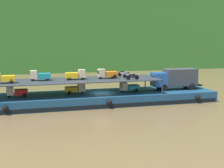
{
  "coord_description": "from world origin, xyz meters",
  "views": [
    {
      "loc": [
        -11.61,
        -45.9,
        9.75
      ],
      "look_at": [
        1.47,
        0.0,
        2.7
      ],
      "focal_mm": 54.31,
      "sensor_mm": 36.0,
      "label": 1
    }
  ],
  "objects_px": {
    "motorcycle_upper_stbd": "(124,73)",
    "cargo_barge": "(102,98)",
    "mini_truck_lower_mid": "(129,87)",
    "mini_truck_upper_bow": "(107,74)",
    "mini_truck_upper_stern": "(3,78)",
    "mini_truck_upper_mid": "(40,76)",
    "covered_lorry": "(175,78)",
    "motorcycle_upper_centre": "(129,75)",
    "mini_truck_upper_fore": "(76,75)",
    "mini_truck_lower_aft": "(75,89)",
    "mini_truck_lower_stern": "(17,92)",
    "motorcycle_upper_port": "(133,77)"
  },
  "relations": [
    {
      "from": "mini_truck_lower_stern",
      "to": "motorcycle_upper_stbd",
      "type": "xyz_separation_m",
      "value": [
        15.54,
        1.9,
        1.74
      ]
    },
    {
      "from": "mini_truck_lower_aft",
      "to": "mini_truck_upper_stern",
      "type": "height_order",
      "value": "mini_truck_upper_stern"
    },
    {
      "from": "motorcycle_upper_stbd",
      "to": "cargo_barge",
      "type": "bearing_deg",
      "value": -152.51
    },
    {
      "from": "cargo_barge",
      "to": "mini_truck_upper_fore",
      "type": "height_order",
      "value": "mini_truck_upper_fore"
    },
    {
      "from": "mini_truck_lower_aft",
      "to": "mini_truck_upper_stern",
      "type": "distance_m",
      "value": 9.78
    },
    {
      "from": "cargo_barge",
      "to": "mini_truck_upper_stern",
      "type": "height_order",
      "value": "mini_truck_upper_stern"
    },
    {
      "from": "mini_truck_upper_mid",
      "to": "mini_truck_lower_mid",
      "type": "bearing_deg",
      "value": -3.46
    },
    {
      "from": "mini_truck_lower_stern",
      "to": "mini_truck_upper_stern",
      "type": "relative_size",
      "value": 1.0
    },
    {
      "from": "mini_truck_lower_stern",
      "to": "motorcycle_upper_centre",
      "type": "height_order",
      "value": "motorcycle_upper_centre"
    },
    {
      "from": "mini_truck_upper_mid",
      "to": "mini_truck_upper_stern",
      "type": "bearing_deg",
      "value": -164.16
    },
    {
      "from": "mini_truck_upper_stern",
      "to": "mini_truck_upper_bow",
      "type": "xyz_separation_m",
      "value": [
        14.0,
        0.96,
        0.0
      ]
    },
    {
      "from": "mini_truck_lower_stern",
      "to": "mini_truck_upper_stern",
      "type": "xyz_separation_m",
      "value": [
        -1.56,
        -0.86,
        2.0
      ]
    },
    {
      "from": "mini_truck_lower_stern",
      "to": "mini_truck_upper_fore",
      "type": "relative_size",
      "value": 0.99
    },
    {
      "from": "covered_lorry",
      "to": "motorcycle_upper_centre",
      "type": "distance_m",
      "value": 7.31
    },
    {
      "from": "covered_lorry",
      "to": "mini_truck_upper_stern",
      "type": "bearing_deg",
      "value": -178.49
    },
    {
      "from": "mini_truck_lower_aft",
      "to": "mini_truck_upper_fore",
      "type": "bearing_deg",
      "value": -84.64
    },
    {
      "from": "mini_truck_upper_stern",
      "to": "cargo_barge",
      "type": "bearing_deg",
      "value": 3.21
    },
    {
      "from": "mini_truck_lower_stern",
      "to": "covered_lorry",
      "type": "bearing_deg",
      "value": -0.54
    },
    {
      "from": "mini_truck_lower_mid",
      "to": "motorcycle_upper_centre",
      "type": "bearing_deg",
      "value": 71.77
    },
    {
      "from": "cargo_barge",
      "to": "mini_truck_upper_stern",
      "type": "distance_m",
      "value": 13.68
    },
    {
      "from": "mini_truck_lower_mid",
      "to": "mini_truck_upper_fore",
      "type": "distance_m",
      "value": 7.94
    },
    {
      "from": "mini_truck_lower_mid",
      "to": "mini_truck_upper_stern",
      "type": "xyz_separation_m",
      "value": [
        -17.19,
        -0.57,
        2.0
      ]
    },
    {
      "from": "mini_truck_lower_stern",
      "to": "mini_truck_upper_stern",
      "type": "distance_m",
      "value": 2.68
    },
    {
      "from": "mini_truck_upper_mid",
      "to": "mini_truck_lower_stern",
      "type": "bearing_deg",
      "value": -171.53
    },
    {
      "from": "cargo_barge",
      "to": "mini_truck_lower_aft",
      "type": "height_order",
      "value": "mini_truck_lower_aft"
    },
    {
      "from": "covered_lorry",
      "to": "motorcycle_upper_centre",
      "type": "height_order",
      "value": "covered_lorry"
    },
    {
      "from": "cargo_barge",
      "to": "mini_truck_upper_stern",
      "type": "xyz_separation_m",
      "value": [
        -13.22,
        -0.74,
        3.44
      ]
    },
    {
      "from": "motorcycle_upper_centre",
      "to": "mini_truck_upper_stern",
      "type": "bearing_deg",
      "value": -177.47
    },
    {
      "from": "covered_lorry",
      "to": "mini_truck_upper_mid",
      "type": "bearing_deg",
      "value": 178.04
    },
    {
      "from": "mini_truck_lower_mid",
      "to": "mini_truck_upper_fore",
      "type": "height_order",
      "value": "mini_truck_upper_fore"
    },
    {
      "from": "mini_truck_lower_stern",
      "to": "motorcycle_upper_port",
      "type": "xyz_separation_m",
      "value": [
        15.52,
        -2.1,
        1.74
      ]
    },
    {
      "from": "motorcycle_upper_port",
      "to": "motorcycle_upper_stbd",
      "type": "relative_size",
      "value": 1.0
    },
    {
      "from": "mini_truck_upper_stern",
      "to": "mini_truck_upper_mid",
      "type": "xyz_separation_m",
      "value": [
        4.67,
        1.32,
        0.0
      ]
    },
    {
      "from": "motorcycle_upper_centre",
      "to": "cargo_barge",
      "type": "bearing_deg",
      "value": -179.7
    },
    {
      "from": "covered_lorry",
      "to": "mini_truck_upper_bow",
      "type": "bearing_deg",
      "value": 178.28
    },
    {
      "from": "mini_truck_lower_mid",
      "to": "motorcycle_upper_port",
      "type": "bearing_deg",
      "value": -93.5
    },
    {
      "from": "mini_truck_lower_aft",
      "to": "mini_truck_upper_mid",
      "type": "height_order",
      "value": "mini_truck_upper_mid"
    },
    {
      "from": "covered_lorry",
      "to": "motorcycle_upper_centre",
      "type": "xyz_separation_m",
      "value": [
        -7.27,
        0.12,
        0.74
      ]
    },
    {
      "from": "mini_truck_lower_mid",
      "to": "mini_truck_upper_stern",
      "type": "distance_m",
      "value": 17.31
    },
    {
      "from": "mini_truck_lower_stern",
      "to": "mini_truck_lower_mid",
      "type": "relative_size",
      "value": 0.99
    },
    {
      "from": "mini_truck_upper_fore",
      "to": "mini_truck_upper_bow",
      "type": "height_order",
      "value": "same"
    },
    {
      "from": "mini_truck_lower_mid",
      "to": "mini_truck_upper_bow",
      "type": "height_order",
      "value": "mini_truck_upper_bow"
    },
    {
      "from": "motorcycle_upper_stbd",
      "to": "mini_truck_lower_stern",
      "type": "bearing_deg",
      "value": -173.04
    },
    {
      "from": "mini_truck_upper_stern",
      "to": "mini_truck_upper_mid",
      "type": "bearing_deg",
      "value": 15.84
    },
    {
      "from": "mini_truck_upper_fore",
      "to": "motorcycle_upper_stbd",
      "type": "bearing_deg",
      "value": 13.2
    },
    {
      "from": "mini_truck_upper_mid",
      "to": "motorcycle_upper_stbd",
      "type": "height_order",
      "value": "mini_truck_upper_mid"
    },
    {
      "from": "mini_truck_lower_aft",
      "to": "mini_truck_upper_fore",
      "type": "distance_m",
      "value": 2.02
    },
    {
      "from": "cargo_barge",
      "to": "mini_truck_upper_stern",
      "type": "bearing_deg",
      "value": -176.79
    },
    {
      "from": "cargo_barge",
      "to": "mini_truck_lower_aft",
      "type": "relative_size",
      "value": 11.75
    },
    {
      "from": "covered_lorry",
      "to": "mini_truck_upper_bow",
      "type": "distance_m",
      "value": 10.58
    }
  ]
}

